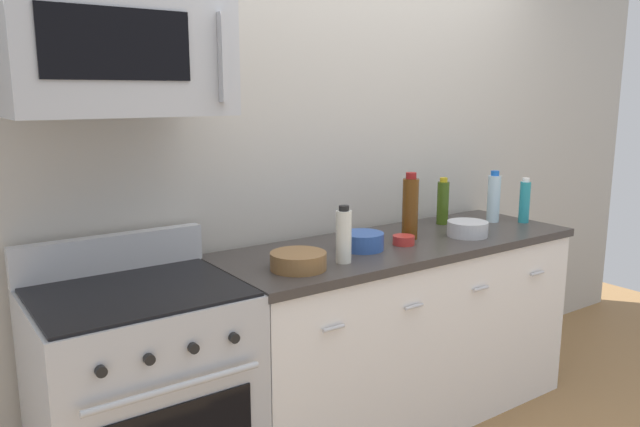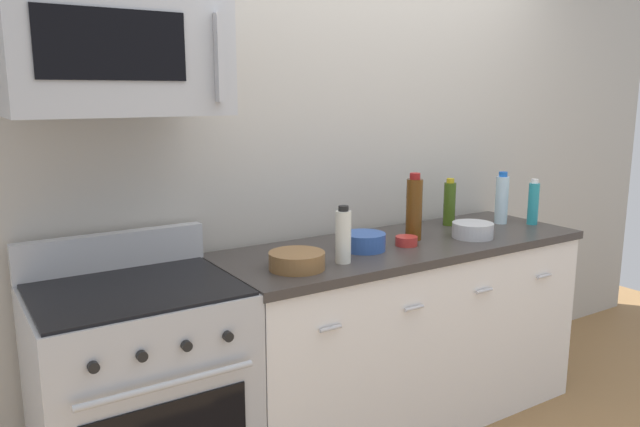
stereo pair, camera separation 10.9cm
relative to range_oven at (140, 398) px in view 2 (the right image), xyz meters
The scene contains 14 objects.
ground_plane 1.39m from the range_oven, ahead, with size 5.96×5.96×0.00m, color olive.
back_wall 1.63m from the range_oven, 17.22° to the left, with size 4.96×0.10×2.70m, color #B7B2A8.
counter_unit 1.31m from the range_oven, ahead, with size 1.87×0.66×0.92m.
range_oven is the anchor object (origin of this frame).
microwave 1.28m from the range_oven, 89.71° to the left, with size 0.74×0.44×0.40m.
bottle_water_clear 2.12m from the range_oven, ahead, with size 0.07×0.07×0.29m.
bottle_olive_oil 1.86m from the range_oven, ahead, with size 0.06×0.06×0.26m.
bottle_dish_soap 2.24m from the range_oven, ahead, with size 0.06×0.06×0.25m.
bottle_vinegar_white 1.03m from the range_oven, ahead, with size 0.07×0.07×0.25m.
bottle_wine_amber 1.50m from the range_oven, ahead, with size 0.08×0.08×0.33m.
bowl_steel_prep 1.73m from the range_oven, ahead, with size 0.20×0.20×0.08m.
bowl_red_small 1.36m from the range_oven, ahead, with size 0.10×0.10×0.04m.
bowl_blue_mixing 1.16m from the range_oven, ahead, with size 0.20×0.20×0.08m.
bowl_wooden_salad 0.81m from the range_oven, 11.04° to the right, with size 0.23×0.23×0.07m.
Camera 2 is at (-1.90, -2.21, 1.63)m, focal length 34.41 mm.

